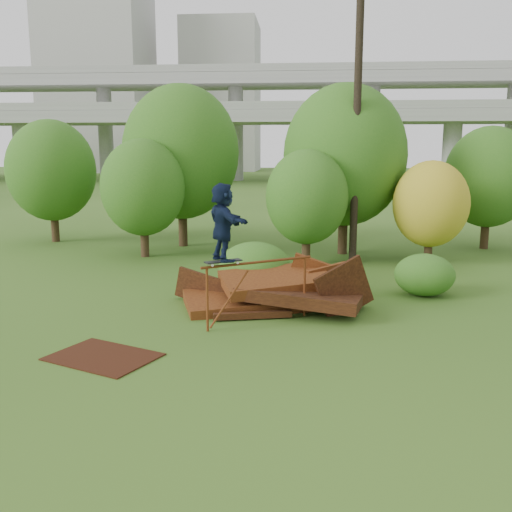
# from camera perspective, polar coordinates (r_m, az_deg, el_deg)

# --- Properties ---
(ground) EXTENTS (240.00, 240.00, 0.00)m
(ground) POSITION_cam_1_polar(r_m,az_deg,el_deg) (12.56, 2.89, -8.95)
(ground) COLOR #2D5116
(ground) RESTS_ON ground
(scrap_pile) EXTENTS (5.52, 3.17, 1.79)m
(scrap_pile) POSITION_cam_1_polar(r_m,az_deg,el_deg) (15.34, 1.90, -3.66)
(scrap_pile) COLOR #41190B
(scrap_pile) RESTS_ON ground
(grind_rail) EXTENTS (2.54, 1.70, 1.56)m
(grind_rail) POSITION_cam_1_polar(r_m,az_deg,el_deg) (13.80, 0.21, -2.09)
(grind_rail) COLOR #652D0F
(grind_rail) RESTS_ON ground
(skateboard) EXTENTS (0.88, 0.69, 0.09)m
(skateboard) POSITION_cam_1_polar(r_m,az_deg,el_deg) (13.30, -3.29, -0.54)
(skateboard) COLOR black
(skateboard) RESTS_ON grind_rail
(skater) EXTENTS (1.34, 1.71, 1.81)m
(skater) POSITION_cam_1_polar(r_m,az_deg,el_deg) (13.15, -3.33, 3.41)
(skater) COLOR #0E1933
(skater) RESTS_ON skateboard
(flat_plate) EXTENTS (2.51, 2.21, 0.03)m
(flat_plate) POSITION_cam_1_polar(r_m,az_deg,el_deg) (12.28, -15.03, -9.71)
(flat_plate) COLOR #32160A
(flat_plate) RESTS_ON ground
(tree_0) EXTENTS (3.28, 3.28, 4.62)m
(tree_0) POSITION_cam_1_polar(r_m,az_deg,el_deg) (22.75, -11.26, 6.72)
(tree_0) COLOR black
(tree_0) RESTS_ON ground
(tree_1) EXTENTS (4.99, 4.99, 6.94)m
(tree_1) POSITION_cam_1_polar(r_m,az_deg,el_deg) (25.04, -7.50, 10.23)
(tree_1) COLOR black
(tree_1) RESTS_ON ground
(tree_2) EXTENTS (3.00, 3.00, 4.22)m
(tree_2) POSITION_cam_1_polar(r_m,az_deg,el_deg) (20.84, 5.11, 5.88)
(tree_2) COLOR black
(tree_2) RESTS_ON ground
(tree_3) EXTENTS (4.88, 4.88, 6.77)m
(tree_3) POSITION_cam_1_polar(r_m,az_deg,el_deg) (23.20, 8.88, 9.90)
(tree_3) COLOR black
(tree_3) RESTS_ON ground
(tree_4) EXTENTS (2.76, 2.76, 3.82)m
(tree_4) POSITION_cam_1_polar(r_m,az_deg,el_deg) (21.96, 17.07, 4.98)
(tree_4) COLOR black
(tree_4) RESTS_ON ground
(tree_5) EXTENTS (3.68, 3.68, 5.17)m
(tree_5) POSITION_cam_1_polar(r_m,az_deg,el_deg) (26.05, 22.26, 7.31)
(tree_5) COLOR black
(tree_5) RESTS_ON ground
(tree_6) EXTENTS (3.96, 3.96, 5.53)m
(tree_6) POSITION_cam_1_polar(r_m,az_deg,el_deg) (27.64, -19.78, 8.04)
(tree_6) COLOR black
(tree_6) RESTS_ON ground
(shrub_left) EXTENTS (2.17, 2.00, 1.50)m
(shrub_left) POSITION_cam_1_polar(r_m,az_deg,el_deg) (16.97, -0.14, -1.10)
(shrub_left) COLOR #1D5516
(shrub_left) RESTS_ON ground
(shrub_right) EXTENTS (1.74, 1.59, 1.23)m
(shrub_right) POSITION_cam_1_polar(r_m,az_deg,el_deg) (17.26, 16.50, -1.82)
(shrub_right) COLOR #1D5516
(shrub_right) RESTS_ON ground
(utility_pole) EXTENTS (1.40, 0.28, 10.20)m
(utility_pole) POSITION_cam_1_polar(r_m,az_deg,el_deg) (21.33, 10.04, 13.08)
(utility_pole) COLOR black
(utility_pole) RESTS_ON ground
(freeway_overpass) EXTENTS (160.00, 15.00, 13.70)m
(freeway_overpass) POSITION_cam_1_polar(r_m,az_deg,el_deg) (74.99, 4.75, 15.29)
(freeway_overpass) COLOR gray
(freeway_overpass) RESTS_ON ground
(building_left) EXTENTS (18.00, 16.00, 35.00)m
(building_left) POSITION_cam_1_polar(r_m,az_deg,el_deg) (114.29, -15.46, 16.96)
(building_left) COLOR #9E9E99
(building_left) RESTS_ON ground
(building_right) EXTENTS (14.00, 14.00, 28.00)m
(building_right) POSITION_cam_1_polar(r_m,az_deg,el_deg) (115.42, -3.41, 15.50)
(building_right) COLOR #9E9E99
(building_right) RESTS_ON ground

